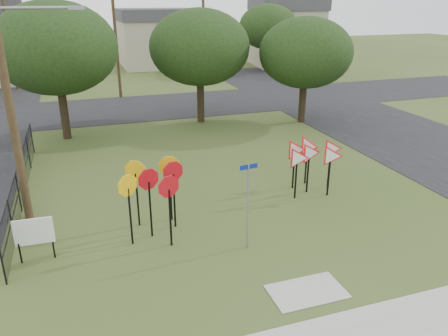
{
  "coord_description": "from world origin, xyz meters",
  "views": [
    {
      "loc": [
        -5.15,
        -10.79,
        7.28
      ],
      "look_at": [
        -0.51,
        3.0,
        1.6
      ],
      "focal_mm": 35.0,
      "sensor_mm": 36.0,
      "label": 1
    }
  ],
  "objects_px": {
    "yield_sign_cluster": "(312,154)",
    "info_board": "(34,233)",
    "stop_sign_cluster": "(154,183)",
    "street_name_sign": "(248,201)"
  },
  "relations": [
    {
      "from": "street_name_sign",
      "to": "yield_sign_cluster",
      "type": "distance_m",
      "value": 5.11
    },
    {
      "from": "street_name_sign",
      "to": "stop_sign_cluster",
      "type": "relative_size",
      "value": 1.17
    },
    {
      "from": "yield_sign_cluster",
      "to": "street_name_sign",
      "type": "bearing_deg",
      "value": -140.81
    },
    {
      "from": "yield_sign_cluster",
      "to": "info_board",
      "type": "bearing_deg",
      "value": -169.24
    },
    {
      "from": "street_name_sign",
      "to": "yield_sign_cluster",
      "type": "height_order",
      "value": "street_name_sign"
    },
    {
      "from": "stop_sign_cluster",
      "to": "yield_sign_cluster",
      "type": "distance_m",
      "value": 6.6
    },
    {
      "from": "stop_sign_cluster",
      "to": "yield_sign_cluster",
      "type": "relative_size",
      "value": 0.88
    },
    {
      "from": "street_name_sign",
      "to": "info_board",
      "type": "distance_m",
      "value": 6.32
    },
    {
      "from": "yield_sign_cluster",
      "to": "info_board",
      "type": "relative_size",
      "value": 1.96
    },
    {
      "from": "stop_sign_cluster",
      "to": "yield_sign_cluster",
      "type": "xyz_separation_m",
      "value": [
        6.45,
        1.4,
        -0.21
      ]
    }
  ]
}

